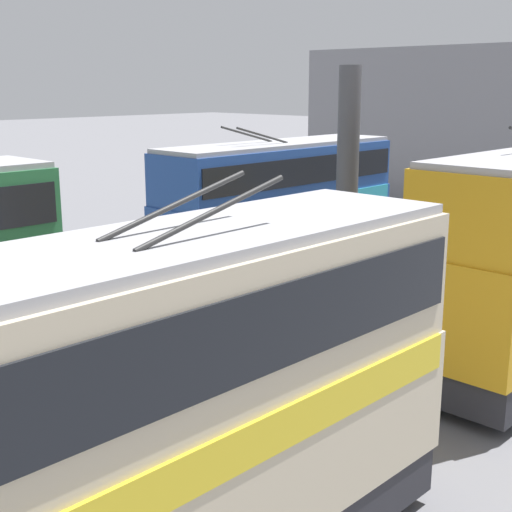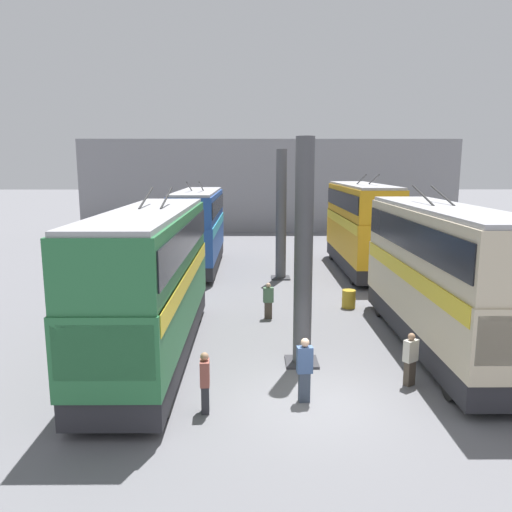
% 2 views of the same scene
% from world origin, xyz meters
% --- Properties ---
extents(ground_plane, '(240.00, 240.00, 0.00)m').
position_xyz_m(ground_plane, '(0.00, 0.00, 0.00)').
color(ground_plane, slate).
extents(depot_back_wall, '(0.50, 36.00, 8.74)m').
position_xyz_m(depot_back_wall, '(35.10, 0.00, 4.37)').
color(depot_back_wall, gray).
rests_on(depot_back_wall, ground_plane).
extents(support_column_near, '(1.05, 1.05, 7.20)m').
position_xyz_m(support_column_near, '(2.73, 0.00, 3.48)').
color(support_column_near, '#4C4C51').
rests_on(support_column_near, ground_plane).
extents(support_column_far, '(1.05, 1.05, 7.20)m').
position_xyz_m(support_column_far, '(15.03, 0.00, 3.48)').
color(support_column_far, '#4C4C51').
rests_on(support_column_far, ground_plane).
extents(bus_left_near, '(10.74, 2.54, 5.60)m').
position_xyz_m(bus_left_near, '(4.09, -4.91, 2.82)').
color(bus_left_near, black).
rests_on(bus_left_near, ground_plane).
extents(bus_left_far, '(10.33, 2.54, 5.86)m').
position_xyz_m(bus_left_far, '(17.08, -4.91, 2.99)').
color(bus_left_far, black).
rests_on(bus_left_far, ground_plane).
extents(bus_right_mid, '(10.84, 2.54, 5.56)m').
position_xyz_m(bus_right_mid, '(3.30, 4.91, 2.81)').
color(bus_right_mid, black).
rests_on(bus_right_mid, ground_plane).
extents(bus_right_far, '(9.62, 2.54, 5.44)m').
position_xyz_m(bus_right_far, '(17.80, 4.91, 2.74)').
color(bus_right_far, black).
rests_on(bus_right_far, ground_plane).
extents(person_aisle_foreground, '(0.28, 0.44, 1.80)m').
position_xyz_m(person_aisle_foreground, '(0.06, 0.20, 0.96)').
color(person_aisle_foreground, '#384251').
rests_on(person_aisle_foreground, ground_plane).
extents(person_by_left_row, '(0.43, 0.48, 1.59)m').
position_xyz_m(person_by_left_row, '(1.07, -2.99, 0.83)').
color(person_by_left_row, '#473D33').
rests_on(person_by_left_row, ground_plane).
extents(person_aisle_midway, '(0.28, 0.44, 1.54)m').
position_xyz_m(person_aisle_midway, '(7.52, 0.94, 0.80)').
color(person_aisle_midway, '#473D33').
rests_on(person_aisle_midway, ground_plane).
extents(person_by_right_row, '(0.43, 0.26, 1.65)m').
position_xyz_m(person_by_right_row, '(-0.54, 2.82, 0.87)').
color(person_by_right_row, '#2D2D33').
rests_on(person_by_right_row, ground_plane).
extents(oil_drum, '(0.63, 0.63, 0.82)m').
position_xyz_m(oil_drum, '(9.10, -2.74, 0.41)').
color(oil_drum, '#B28E23').
rests_on(oil_drum, ground_plane).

